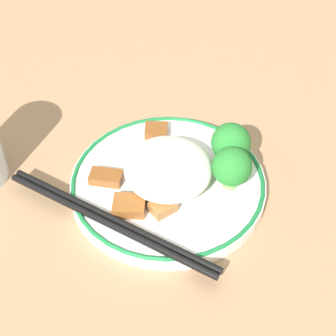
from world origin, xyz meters
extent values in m
plane|color=#9E7A56|center=(0.00, 0.00, 0.00)|extent=(3.00, 3.00, 0.00)
cylinder|color=white|center=(0.00, 0.00, 0.01)|extent=(0.21, 0.21, 0.01)
torus|color=#197238|center=(0.00, 0.00, 0.01)|extent=(0.21, 0.21, 0.01)
ellipsoid|color=white|center=(0.00, 0.00, 0.03)|extent=(0.09, 0.09, 0.04)
cylinder|color=#7FB756|center=(0.06, -0.02, 0.02)|extent=(0.02, 0.02, 0.01)
sphere|color=#267A2D|center=(0.06, -0.02, 0.04)|extent=(0.04, 0.04, 0.04)
cylinder|color=#7FB756|center=(0.07, 0.01, 0.02)|extent=(0.02, 0.02, 0.01)
sphere|color=#267A2D|center=(0.07, 0.01, 0.05)|extent=(0.04, 0.04, 0.04)
cube|color=#9E6633|center=(-0.01, -0.04, 0.02)|extent=(0.03, 0.03, 0.01)
cube|color=brown|center=(-0.07, 0.01, 0.02)|extent=(0.04, 0.03, 0.01)
cube|color=brown|center=(-0.05, -0.03, 0.02)|extent=(0.04, 0.03, 0.01)
cube|color=brown|center=(0.00, 0.08, 0.02)|extent=(0.03, 0.03, 0.01)
cylinder|color=black|center=(-0.07, -0.05, 0.02)|extent=(0.19, 0.17, 0.01)
cylinder|color=black|center=(-0.06, -0.04, 0.02)|extent=(0.19, 0.17, 0.01)
camera|label=1|loc=(-0.07, -0.40, 0.46)|focal=60.00mm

